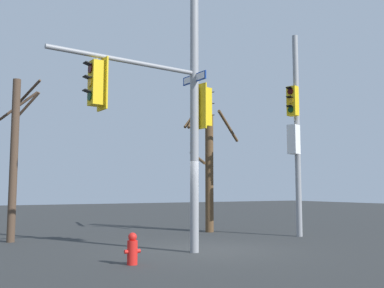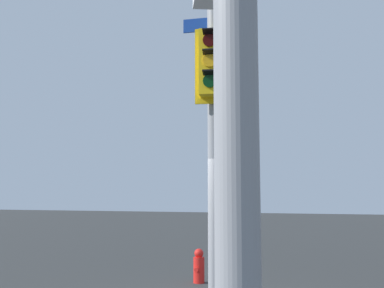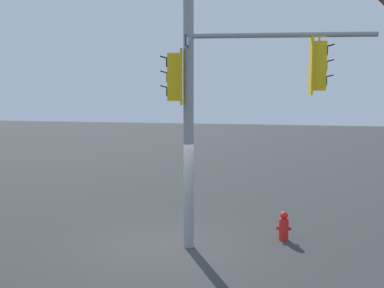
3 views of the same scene
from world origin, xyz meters
TOP-DOWN VIEW (x-y plane):
  - ground_plane at (0.00, 0.00)m, footprint 80.00×80.00m
  - main_signal_pole_assembly at (-0.99, -0.51)m, footprint 4.89×3.95m
  - secondary_pole_assembly at (4.80, 1.32)m, footprint 0.74×0.48m
  - fire_hydrant at (-2.71, -1.29)m, footprint 0.38×0.24m
  - bare_tree_behind_pole at (2.93, 4.44)m, footprint 2.32×2.33m
  - bare_tree_across_street at (-4.51, 4.78)m, footprint 1.69×1.69m

SIDE VIEW (x-z plane):
  - ground_plane at x=0.00m, z-range 0.00..0.00m
  - fire_hydrant at x=-2.71m, z-range -0.02..0.71m
  - bare_tree_behind_pole at x=2.93m, z-range -0.12..5.49m
  - bare_tree_across_street at x=-4.51m, z-range 0.22..5.70m
  - secondary_pole_assembly at x=4.80m, z-range 0.18..7.76m
  - main_signal_pole_assembly at x=-0.99m, z-range 0.14..9.74m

